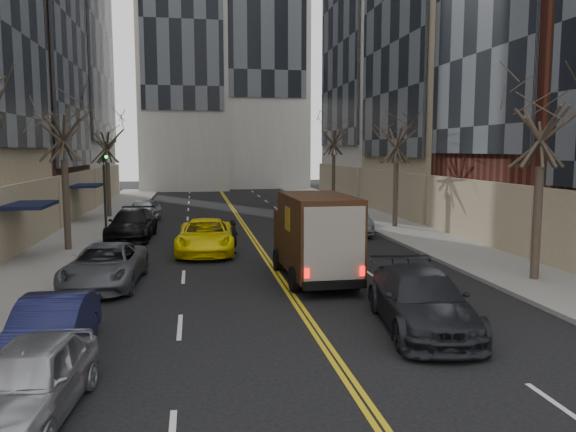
% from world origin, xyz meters
% --- Properties ---
extents(sidewalk_left, '(4.00, 66.00, 0.15)m').
position_xyz_m(sidewalk_left, '(-9.00, 27.00, 0.07)').
color(sidewalk_left, slate).
rests_on(sidewalk_left, ground).
extents(sidewalk_right, '(4.00, 66.00, 0.15)m').
position_xyz_m(sidewalk_right, '(9.00, 27.00, 0.07)').
color(sidewalk_right, slate).
rests_on(sidewalk_right, ground).
extents(streetwall_right, '(12.26, 49.00, 34.00)m').
position_xyz_m(streetwall_right, '(16.38, 32.20, 15.09)').
color(streetwall_right, '#4C301E').
rests_on(streetwall_right, ground).
extents(tree_lf_mid, '(3.20, 3.20, 8.91)m').
position_xyz_m(tree_lf_mid, '(-8.80, 20.00, 6.60)').
color(tree_lf_mid, '#382D23').
rests_on(tree_lf_mid, sidewalk_left).
extents(tree_lf_far, '(3.20, 3.20, 8.12)m').
position_xyz_m(tree_lf_far, '(-8.80, 33.00, 6.02)').
color(tree_lf_far, '#382D23').
rests_on(tree_lf_far, sidewalk_left).
extents(tree_rt_near, '(3.20, 3.20, 8.71)m').
position_xyz_m(tree_rt_near, '(8.80, 11.00, 6.45)').
color(tree_rt_near, '#382D23').
rests_on(tree_rt_near, sidewalk_right).
extents(tree_rt_mid, '(3.20, 3.20, 8.32)m').
position_xyz_m(tree_rt_mid, '(8.80, 25.00, 6.17)').
color(tree_rt_mid, '#382D23').
rests_on(tree_rt_mid, sidewalk_right).
extents(tree_rt_far, '(3.20, 3.20, 9.11)m').
position_xyz_m(tree_rt_far, '(8.80, 40.00, 6.74)').
color(tree_rt_far, '#382D23').
rests_on(tree_rt_far, sidewalk_right).
extents(traffic_signal, '(0.29, 0.26, 4.70)m').
position_xyz_m(traffic_signal, '(-7.39, 22.00, 2.82)').
color(traffic_signal, black).
rests_on(traffic_signal, sidewalk_left).
extents(ups_truck, '(2.41, 5.74, 3.13)m').
position_xyz_m(ups_truck, '(1.20, 12.68, 1.58)').
color(ups_truck, black).
rests_on(ups_truck, ground).
extents(observer_sedan, '(2.85, 5.55, 1.54)m').
position_xyz_m(observer_sedan, '(2.77, 6.78, 0.77)').
color(observer_sedan, black).
rests_on(observer_sedan, ground).
extents(taxi, '(2.81, 5.63, 1.53)m').
position_xyz_m(taxi, '(-2.56, 18.82, 0.77)').
color(taxi, '#FFE80A').
rests_on(taxi, ground).
extents(pedestrian, '(0.49, 0.64, 1.56)m').
position_xyz_m(pedestrian, '(-1.30, 18.34, 0.78)').
color(pedestrian, black).
rests_on(pedestrian, ground).
extents(parked_lf_a, '(2.03, 4.20, 1.38)m').
position_xyz_m(parked_lf_a, '(-5.97, 3.23, 0.69)').
color(parked_lf_a, '#A6A8AD').
rests_on(parked_lf_a, ground).
extents(parked_lf_b, '(1.54, 4.16, 1.36)m').
position_xyz_m(parked_lf_b, '(-6.30, 6.23, 0.68)').
color(parked_lf_b, black).
rests_on(parked_lf_b, ground).
extents(parked_lf_c, '(2.66, 5.26, 1.42)m').
position_xyz_m(parked_lf_c, '(-6.14, 13.06, 0.71)').
color(parked_lf_c, '#4D5055').
rests_on(parked_lf_c, ground).
extents(parked_lf_d, '(2.49, 5.52, 1.57)m').
position_xyz_m(parked_lf_d, '(-6.30, 23.46, 0.78)').
color(parked_lf_d, black).
rests_on(parked_lf_d, ground).
extents(parked_lf_e, '(2.37, 4.66, 1.52)m').
position_xyz_m(parked_lf_e, '(-6.30, 30.41, 0.76)').
color(parked_lf_e, '#A8ABB0').
rests_on(parked_lf_e, ground).
extents(parked_rt_a, '(1.93, 4.71, 1.52)m').
position_xyz_m(parked_rt_a, '(5.61, 23.35, 0.76)').
color(parked_rt_a, '#494D51').
rests_on(parked_rt_a, ground).
extents(parked_rt_b, '(2.62, 5.12, 1.38)m').
position_xyz_m(parked_rt_b, '(6.20, 27.57, 0.69)').
color(parked_rt_b, '#A0A3A8').
rests_on(parked_rt_b, ground).
extents(parked_rt_c, '(2.02, 4.74, 1.36)m').
position_xyz_m(parked_rt_c, '(5.10, 36.31, 0.68)').
color(parked_rt_c, black).
rests_on(parked_rt_c, ground).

